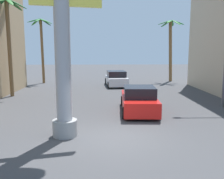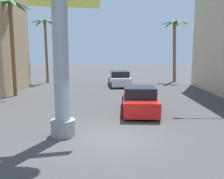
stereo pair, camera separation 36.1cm
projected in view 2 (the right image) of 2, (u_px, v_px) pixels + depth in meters
The scene contains 8 objects.
ground_plane at pixel (112, 96), 20.21m from camera, with size 94.73×94.73×0.00m, color #424244.
neon_sign_pole at pixel (60, 5), 9.89m from camera, with size 3.18×1.04×10.94m.
street_lamp at pixel (222, 39), 15.41m from camera, with size 2.88×0.28×7.12m.
car_lead at pixel (139, 100), 14.69m from camera, with size 2.21×4.70×1.56m.
car_far at pixel (119, 79), 25.82m from camera, with size 2.33×4.47×1.56m.
palm_tree_far_right at pixel (175, 43), 29.07m from camera, with size 3.23×3.05×7.20m.
palm_tree_far_left at pixel (46, 39), 27.75m from camera, with size 2.68×2.70×7.16m.
palm_tree_mid_left at pixel (11, 31), 19.47m from camera, with size 2.95×2.97×7.55m.
Camera 2 is at (-0.07, -9.90, 3.59)m, focal length 40.00 mm.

